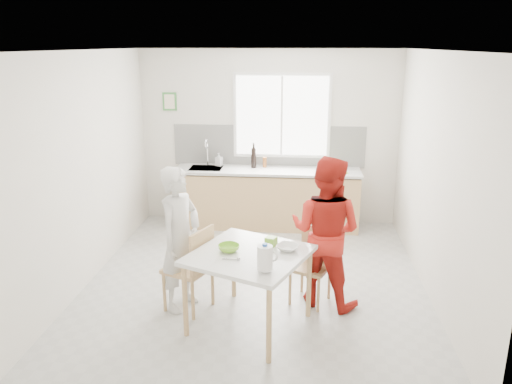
% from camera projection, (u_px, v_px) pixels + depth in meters
% --- Properties ---
extents(ground, '(4.50, 4.50, 0.00)m').
position_uv_depth(ground, '(255.00, 282.00, 6.03)').
color(ground, '#B7B7B2').
rests_on(ground, ground).
extents(room_shell, '(4.50, 4.50, 4.50)m').
position_uv_depth(room_shell, '(255.00, 148.00, 5.56)').
color(room_shell, silver).
rests_on(room_shell, ground).
extents(window, '(1.50, 0.06, 1.30)m').
position_uv_depth(window, '(282.00, 116.00, 7.65)').
color(window, white).
rests_on(window, room_shell).
extents(backsplash, '(3.00, 0.02, 0.65)m').
position_uv_depth(backsplash, '(269.00, 146.00, 7.82)').
color(backsplash, white).
rests_on(backsplash, room_shell).
extents(picture_frame, '(0.22, 0.03, 0.28)m').
position_uv_depth(picture_frame, '(170.00, 102.00, 7.75)').
color(picture_frame, '#3F893E').
rests_on(picture_frame, room_shell).
extents(kitchen_counter, '(2.84, 0.64, 1.37)m').
position_uv_depth(kitchen_counter, '(267.00, 200.00, 7.77)').
color(kitchen_counter, tan).
rests_on(kitchen_counter, ground).
extents(dining_table, '(1.36, 1.36, 0.80)m').
position_uv_depth(dining_table, '(249.00, 261.00, 4.90)').
color(dining_table, white).
rests_on(dining_table, ground).
extents(chair_left, '(0.57, 0.57, 0.94)m').
position_uv_depth(chair_left, '(193.00, 265.00, 5.27)').
color(chair_left, tan).
rests_on(chair_left, ground).
extents(chair_far, '(0.51, 0.51, 0.84)m').
position_uv_depth(chair_far, '(313.00, 261.00, 5.50)').
color(chair_far, tan).
rests_on(chair_far, ground).
extents(person_white, '(0.57, 0.67, 1.57)m').
position_uv_depth(person_white, '(180.00, 239.00, 5.26)').
color(person_white, silver).
rests_on(person_white, ground).
extents(person_red, '(0.99, 0.90, 1.66)m').
position_uv_depth(person_red, '(325.00, 232.00, 5.34)').
color(person_red, red).
rests_on(person_red, ground).
extents(bowl_green, '(0.28, 0.28, 0.07)m').
position_uv_depth(bowl_green, '(229.00, 248.00, 4.92)').
color(bowl_green, '#7DC42D').
rests_on(bowl_green, dining_table).
extents(bowl_white, '(0.28, 0.28, 0.05)m').
position_uv_depth(bowl_white, '(288.00, 248.00, 4.94)').
color(bowl_white, white).
rests_on(bowl_white, dining_table).
extents(milk_jug, '(0.19, 0.14, 0.25)m').
position_uv_depth(milk_jug, '(265.00, 257.00, 4.46)').
color(milk_jug, white).
rests_on(milk_jug, dining_table).
extents(green_box, '(0.13, 0.13, 0.09)m').
position_uv_depth(green_box, '(271.00, 241.00, 5.06)').
color(green_box, '#6FB429').
rests_on(green_box, dining_table).
extents(spoon, '(0.16, 0.02, 0.01)m').
position_uv_depth(spoon, '(230.00, 259.00, 4.73)').
color(spoon, '#A5A5AA').
rests_on(spoon, dining_table).
extents(cutting_board, '(0.41, 0.35, 0.01)m').
position_uv_depth(cutting_board, '(334.00, 172.00, 7.45)').
color(cutting_board, '#A3D731').
rests_on(cutting_board, kitchen_counter).
extents(wine_bottle_a, '(0.07, 0.07, 0.32)m').
position_uv_depth(wine_bottle_a, '(253.00, 158.00, 7.67)').
color(wine_bottle_a, black).
rests_on(wine_bottle_a, kitchen_counter).
extents(wine_bottle_b, '(0.07, 0.07, 0.30)m').
position_uv_depth(wine_bottle_b, '(254.00, 158.00, 7.69)').
color(wine_bottle_b, black).
rests_on(wine_bottle_b, kitchen_counter).
extents(jar_amber, '(0.06, 0.06, 0.16)m').
position_uv_depth(jar_amber, '(265.00, 162.00, 7.73)').
color(jar_amber, brown).
rests_on(jar_amber, kitchen_counter).
extents(soap_bottle, '(0.12, 0.12, 0.21)m').
position_uv_depth(soap_bottle, '(219.00, 159.00, 7.82)').
color(soap_bottle, '#999999').
rests_on(soap_bottle, kitchen_counter).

